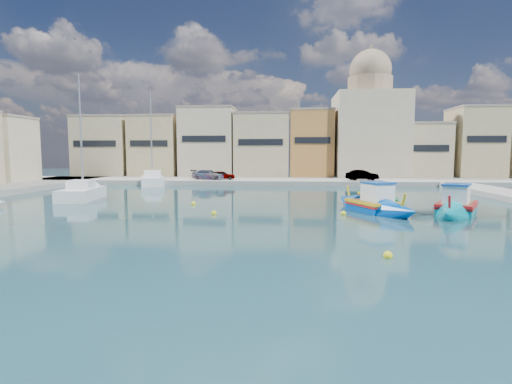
% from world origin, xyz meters
% --- Properties ---
extents(ground, '(160.00, 160.00, 0.00)m').
position_xyz_m(ground, '(0.00, 0.00, 0.00)').
color(ground, '#13333A').
rests_on(ground, ground).
extents(north_quay, '(80.00, 8.00, 0.60)m').
position_xyz_m(north_quay, '(0.00, 32.00, 0.30)').
color(north_quay, gray).
rests_on(north_quay, ground).
extents(north_townhouses, '(83.20, 7.87, 10.19)m').
position_xyz_m(north_townhouses, '(6.68, 39.36, 5.00)').
color(north_townhouses, tan).
rests_on(north_townhouses, ground).
extents(church_block, '(10.00, 10.00, 19.10)m').
position_xyz_m(church_block, '(10.00, 40.00, 8.41)').
color(church_block, '#C2B191').
rests_on(church_block, ground).
extents(parked_cars, '(24.00, 2.56, 1.30)m').
position_xyz_m(parked_cars, '(-5.48, 30.50, 1.23)').
color(parked_cars, '#4C1919').
rests_on(parked_cars, north_quay).
extents(luzzu_turquoise_cabin, '(6.53, 9.50, 3.11)m').
position_xyz_m(luzzu_turquoise_cabin, '(9.29, 6.69, 0.38)').
color(luzzu_turquoise_cabin, '#00889A').
rests_on(luzzu_turquoise_cabin, ground).
extents(luzzu_blue_cabin, '(5.44, 9.09, 3.17)m').
position_xyz_m(luzzu_blue_cabin, '(3.93, 7.13, 0.39)').
color(luzzu_blue_cabin, '#0045A9').
rests_on(luzzu_blue_cabin, ground).
extents(luzzu_green, '(3.77, 7.44, 2.27)m').
position_xyz_m(luzzu_green, '(5.49, 13.47, 0.24)').
color(luzzu_green, '#0A6E34').
rests_on(luzzu_green, ground).
extents(yacht_north, '(5.66, 9.67, 12.46)m').
position_xyz_m(yacht_north, '(-19.35, 29.59, 0.49)').
color(yacht_north, white).
rests_on(yacht_north, ground).
extents(yacht_midnorth, '(3.51, 8.34, 11.47)m').
position_xyz_m(yacht_midnorth, '(-19.76, 13.84, 0.45)').
color(yacht_midnorth, white).
rests_on(yacht_midnorth, ground).
extents(mooring_buoys, '(21.71, 25.96, 0.36)m').
position_xyz_m(mooring_buoys, '(1.17, 6.42, 0.08)').
color(mooring_buoys, yellow).
rests_on(mooring_buoys, ground).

